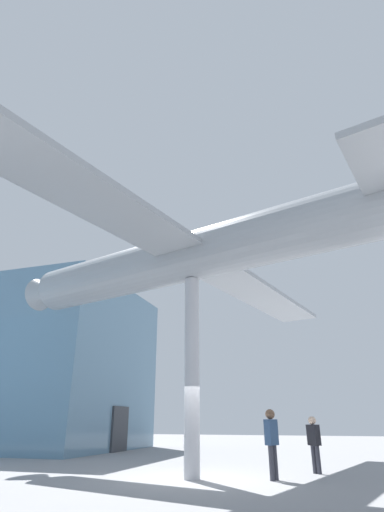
% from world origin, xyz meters
% --- Properties ---
extents(ground_plane, '(80.00, 80.00, 0.00)m').
position_xyz_m(ground_plane, '(0.00, 0.00, 0.00)').
color(ground_plane, gray).
extents(glass_pavilion_right, '(10.01, 15.16, 9.86)m').
position_xyz_m(glass_pavilion_right, '(9.42, 14.73, 4.64)').
color(glass_pavilion_right, '#60849E').
rests_on(glass_pavilion_right, ground_plane).
extents(support_pylon_central, '(0.47, 0.47, 5.98)m').
position_xyz_m(support_pylon_central, '(0.00, 0.00, 2.99)').
color(support_pylon_central, '#B7B7BC').
rests_on(support_pylon_central, ground_plane).
extents(suspended_airplane, '(21.53, 15.94, 3.06)m').
position_xyz_m(suspended_airplane, '(0.04, 0.15, 6.85)').
color(suspended_airplane, '#93999E').
rests_on(suspended_airplane, support_pylon_central).
extents(visitor_person, '(0.43, 0.44, 1.68)m').
position_xyz_m(visitor_person, '(2.50, -3.35, 0.96)').
color(visitor_person, '#383842').
rests_on(visitor_person, ground_plane).
extents(visitor_second, '(0.46, 0.38, 1.86)m').
position_xyz_m(visitor_second, '(0.51, -2.24, 1.09)').
color(visitor_second, '#383842').
rests_on(visitor_second, ground_plane).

